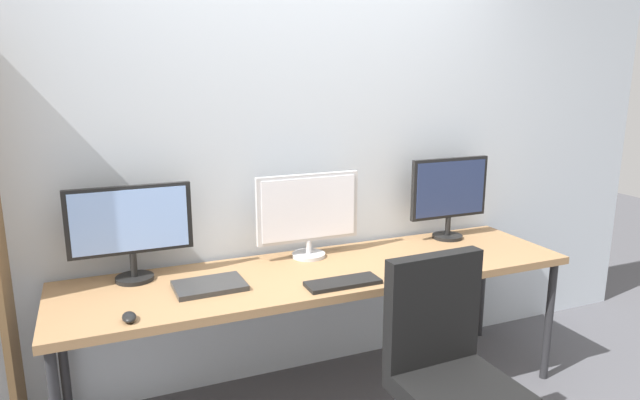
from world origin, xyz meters
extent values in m
cube|color=silver|center=(0.00, 1.02, 1.30)|extent=(5.01, 0.10, 2.60)
cube|color=#936D47|center=(0.00, 0.60, 0.72)|extent=(2.61, 0.68, 0.04)
cylinder|color=#262628|center=(1.25, 0.31, 0.35)|extent=(0.04, 0.04, 0.70)
cylinder|color=#262628|center=(-1.25, 0.89, 0.35)|extent=(0.04, 0.04, 0.70)
cylinder|color=#262628|center=(1.25, 0.89, 0.35)|extent=(0.04, 0.04, 0.70)
cube|color=black|center=(0.23, -0.24, 0.47)|extent=(0.46, 0.46, 0.08)
cube|color=black|center=(0.22, -0.05, 0.75)|extent=(0.44, 0.09, 0.48)
cylinder|color=black|center=(-0.90, 0.81, 0.75)|extent=(0.18, 0.18, 0.02)
cylinder|color=black|center=(-0.90, 0.81, 0.82)|extent=(0.03, 0.03, 0.12)
cube|color=black|center=(-0.90, 0.81, 1.04)|extent=(0.57, 0.03, 0.33)
cube|color=#8CB2F2|center=(-0.90, 0.80, 1.04)|extent=(0.52, 0.01, 0.29)
cylinder|color=silver|center=(0.00, 0.81, 0.75)|extent=(0.18, 0.18, 0.02)
cylinder|color=silver|center=(0.00, 0.81, 0.79)|extent=(0.03, 0.03, 0.07)
cube|color=silver|center=(0.00, 0.81, 1.01)|extent=(0.57, 0.03, 0.36)
cube|color=white|center=(0.00, 0.80, 1.01)|extent=(0.52, 0.01, 0.33)
cylinder|color=black|center=(0.90, 0.81, 0.75)|extent=(0.18, 0.18, 0.02)
cylinder|color=black|center=(0.90, 0.81, 0.81)|extent=(0.03, 0.03, 0.11)
cube|color=black|center=(0.90, 0.81, 1.05)|extent=(0.51, 0.03, 0.36)
cube|color=navy|center=(0.90, 0.80, 1.05)|extent=(0.47, 0.01, 0.32)
cube|color=black|center=(0.00, 0.37, 0.75)|extent=(0.36, 0.13, 0.02)
ellipsoid|color=black|center=(-0.96, 0.35, 0.76)|extent=(0.06, 0.10, 0.03)
cube|color=#2D2D2D|center=(-0.59, 0.57, 0.75)|extent=(0.33, 0.23, 0.02)
camera|label=1|loc=(-1.04, -1.85, 1.72)|focal=31.10mm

